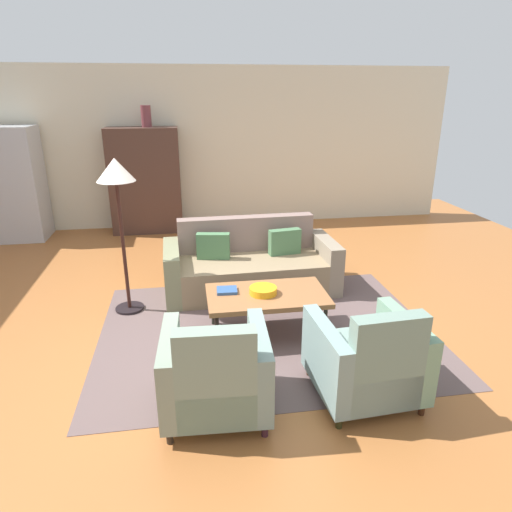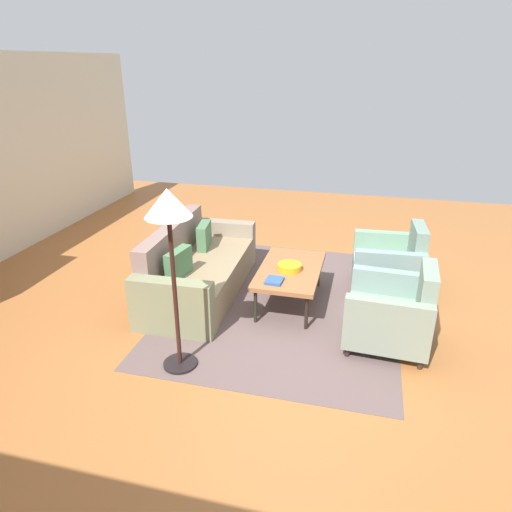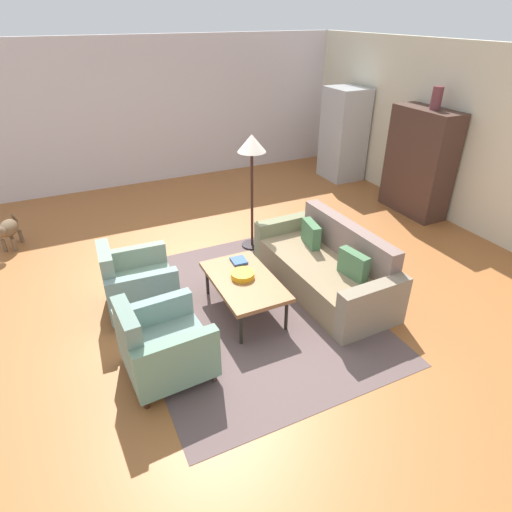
{
  "view_description": "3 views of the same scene",
  "coord_description": "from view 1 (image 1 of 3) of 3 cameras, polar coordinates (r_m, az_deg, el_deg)",
  "views": [
    {
      "loc": [
        -0.31,
        -4.03,
        2.35
      ],
      "look_at": [
        0.43,
        0.64,
        0.63
      ],
      "focal_mm": 31.64,
      "sensor_mm": 36.0,
      "label": 1
    },
    {
      "loc": [
        -4.31,
        -0.77,
        2.66
      ],
      "look_at": [
        0.21,
        0.37,
        0.67
      ],
      "focal_mm": 32.04,
      "sensor_mm": 36.0,
      "label": 2
    },
    {
      "loc": [
        4.31,
        -1.67,
        3.19
      ],
      "look_at": [
        0.2,
        0.29,
        0.57
      ],
      "focal_mm": 30.15,
      "sensor_mm": 36.0,
      "label": 3
    }
  ],
  "objects": [
    {
      "name": "fruit_bowl",
      "position": [
        4.51,
        0.9,
        -4.38
      ],
      "size": [
        0.28,
        0.28,
        0.07
      ],
      "primitive_type": "cylinder",
      "color": "orange",
      "rests_on": "coffee_table"
    },
    {
      "name": "ground_plane",
      "position": [
        4.67,
        -4.06,
        -10.25
      ],
      "size": [
        11.07,
        11.07,
        0.0
      ],
      "primitive_type": "plane",
      "color": "#A36130"
    },
    {
      "name": "refrigerator",
      "position": [
        8.49,
        -28.07,
        8.01
      ],
      "size": [
        0.8,
        0.73,
        1.85
      ],
      "color": "#B7BABF",
      "rests_on": "ground"
    },
    {
      "name": "vase_tall",
      "position": [
        8.03,
        -13.72,
        16.79
      ],
      "size": [
        0.17,
        0.17,
        0.35
      ],
      "primitive_type": "cylinder",
      "color": "brown",
      "rests_on": "cabinet"
    },
    {
      "name": "area_rug",
      "position": [
        4.78,
        1.24,
        -9.38
      ],
      "size": [
        3.4,
        2.6,
        0.01
      ],
      "primitive_type": "cube",
      "color": "brown",
      "rests_on": "ground"
    },
    {
      "name": "couch",
      "position": [
        5.68,
        -0.79,
        -1.3
      ],
      "size": [
        2.13,
        0.96,
        0.86
      ],
      "rotation": [
        0.0,
        0.0,
        3.17
      ],
      "color": "#887354",
      "rests_on": "ground"
    },
    {
      "name": "wall_back",
      "position": [
        8.41,
        -7.05,
        13.37
      ],
      "size": [
        9.23,
        0.12,
        2.8
      ],
      "primitive_type": "cube",
      "color": "beige",
      "rests_on": "ground"
    },
    {
      "name": "cabinet",
      "position": [
        8.17,
        -13.8,
        9.2
      ],
      "size": [
        1.2,
        0.51,
        1.8
      ],
      "color": "#462E25",
      "rests_on": "ground"
    },
    {
      "name": "book_stack",
      "position": [
        4.57,
        -3.7,
        -4.36
      ],
      "size": [
        0.21,
        0.19,
        0.03
      ],
      "color": "#2E5087",
      "rests_on": "coffee_table"
    },
    {
      "name": "floor_lamp",
      "position": [
        4.97,
        -17.19,
        8.61
      ],
      "size": [
        0.4,
        0.4,
        1.72
      ],
      "color": "black",
      "rests_on": "ground"
    },
    {
      "name": "armchair_left",
      "position": [
        3.52,
        -5.11,
        -14.89
      ],
      "size": [
        0.84,
        0.84,
        0.88
      ],
      "rotation": [
        0.0,
        0.0,
        -0.05
      ],
      "color": "black",
      "rests_on": "ground"
    },
    {
      "name": "coffee_table",
      "position": [
        4.55,
        1.39,
        -5.18
      ],
      "size": [
        1.2,
        0.7,
        0.45
      ],
      "color": "black",
      "rests_on": "ground"
    },
    {
      "name": "armchair_right",
      "position": [
        3.77,
        14.02,
        -12.86
      ],
      "size": [
        0.85,
        0.85,
        0.88
      ],
      "rotation": [
        0.0,
        0.0,
        0.06
      ],
      "color": "#362418",
      "rests_on": "ground"
    }
  ]
}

